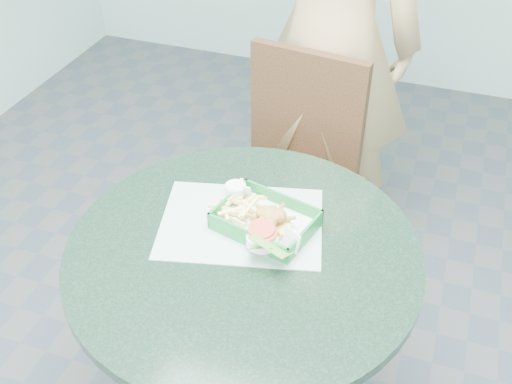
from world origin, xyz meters
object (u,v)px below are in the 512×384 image
(food_basket, at_px, (265,228))
(sauce_ramekin, at_px, (227,200))
(crab_sandwich, at_px, (272,224))
(dining_chair, at_px, (296,165))
(cafe_table, at_px, (244,298))

(food_basket, bearing_deg, sauce_ramekin, 162.62)
(sauce_ramekin, bearing_deg, food_basket, -17.38)
(food_basket, height_order, crab_sandwich, crab_sandwich)
(food_basket, xyz_separation_m, sauce_ramekin, (-0.12, 0.04, 0.03))
(sauce_ramekin, bearing_deg, dining_chair, 86.53)
(cafe_table, distance_m, sauce_ramekin, 0.27)
(food_basket, bearing_deg, cafe_table, -107.42)
(dining_chair, xyz_separation_m, crab_sandwich, (0.11, -0.62, 0.27))
(cafe_table, bearing_deg, dining_chair, 94.69)
(dining_chair, relative_size, food_basket, 3.85)
(cafe_table, relative_size, sauce_ramekin, 15.82)
(crab_sandwich, relative_size, sauce_ramekin, 1.90)
(cafe_table, distance_m, food_basket, 0.21)
(dining_chair, bearing_deg, sauce_ramekin, -85.53)
(cafe_table, bearing_deg, sauce_ramekin, 125.92)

